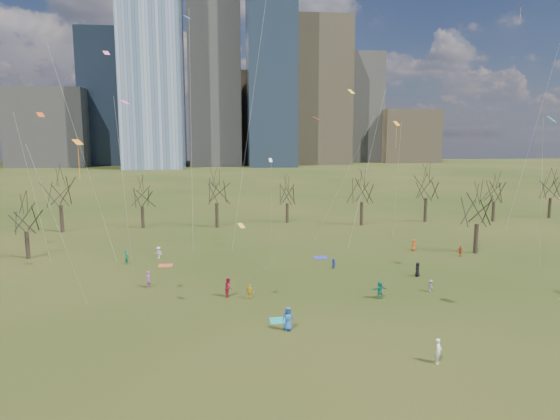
{
  "coord_description": "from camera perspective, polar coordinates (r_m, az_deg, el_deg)",
  "views": [
    {
      "loc": [
        -6.41,
        -41.01,
        15.15
      ],
      "look_at": [
        0.0,
        12.0,
        7.0
      ],
      "focal_mm": 32.0,
      "sensor_mm": 36.0,
      "label": 1
    }
  ],
  "objects": [
    {
      "name": "person_3",
      "position": [
        51.02,
        16.83,
        -8.29
      ],
      "size": [
        0.56,
        0.82,
        1.17
      ],
      "primitive_type": "imported",
      "rotation": [
        0.0,
        0.0,
        1.75
      ],
      "color": "slate",
      "rests_on": "ground"
    },
    {
      "name": "blanket_crimson",
      "position": [
        59.86,
        -12.95,
        -6.19
      ],
      "size": [
        1.6,
        1.5,
        0.03
      ],
      "primitive_type": "cube",
      "color": "#CE4529",
      "rests_on": "ground"
    },
    {
      "name": "ground",
      "position": [
        44.18,
        1.91,
        -11.38
      ],
      "size": [
        500.0,
        500.0,
        0.0
      ],
      "primitive_type": "plane",
      "color": "black",
      "rests_on": "ground"
    },
    {
      "name": "person_6",
      "position": [
        55.82,
        15.44,
        -6.56
      ],
      "size": [
        0.77,
        0.9,
        1.55
      ],
      "primitive_type": "imported",
      "rotation": [
        0.0,
        0.0,
        4.28
      ],
      "color": "black",
      "rests_on": "ground"
    },
    {
      "name": "kites_airborne",
      "position": [
        54.01,
        4.64,
        6.42
      ],
      "size": [
        64.78,
        40.11,
        31.45
      ],
      "color": "orange",
      "rests_on": "ground"
    },
    {
      "name": "person_13",
      "position": [
        61.47,
        -17.12,
        -5.14
      ],
      "size": [
        0.74,
        0.76,
        1.76
      ],
      "primitive_type": "imported",
      "rotation": [
        0.0,
        0.0,
        2.29
      ],
      "color": "#176742",
      "rests_on": "ground"
    },
    {
      "name": "bare_tree_row",
      "position": [
        79.0,
        -2.26,
        2.11
      ],
      "size": [
        113.04,
        29.8,
        9.5
      ],
      "color": "black",
      "rests_on": "ground"
    },
    {
      "name": "person_2",
      "position": [
        47.56,
        -5.88,
        -8.78
      ],
      "size": [
        0.92,
        1.06,
        1.84
      ],
      "primitive_type": "imported",
      "rotation": [
        0.0,
        0.0,
        1.28
      ],
      "color": "maroon",
      "rests_on": "ground"
    },
    {
      "name": "person_1",
      "position": [
        36.05,
        17.64,
        -15.1
      ],
      "size": [
        0.68,
        0.75,
        1.72
      ],
      "primitive_type": "imported",
      "rotation": [
        0.0,
        0.0,
        1.0
      ],
      "color": "white",
      "rests_on": "ground"
    },
    {
      "name": "person_7",
      "position": [
        51.73,
        -14.82,
        -7.67
      ],
      "size": [
        0.6,
        0.72,
        1.69
      ],
      "primitive_type": "imported",
      "rotation": [
        0.0,
        0.0,
        4.34
      ],
      "color": "#964B91",
      "rests_on": "ground"
    },
    {
      "name": "person_4",
      "position": [
        46.83,
        -3.49,
        -9.3
      ],
      "size": [
        0.89,
        0.66,
        1.41
      ],
      "primitive_type": "imported",
      "rotation": [
        0.0,
        0.0,
        2.71
      ],
      "color": "gold",
      "rests_on": "ground"
    },
    {
      "name": "person_12",
      "position": [
        67.68,
        15.04,
        -3.9
      ],
      "size": [
        0.68,
        0.86,
        1.52
      ],
      "primitive_type": "imported",
      "rotation": [
        0.0,
        0.0,
        1.27
      ],
      "color": "#D34A17",
      "rests_on": "ground"
    },
    {
      "name": "person_10",
      "position": [
        66.32,
        19.9,
        -4.44
      ],
      "size": [
        0.87,
        0.49,
        1.39
      ],
      "primitive_type": "imported",
      "rotation": [
        0.0,
        0.0,
        0.19
      ],
      "color": "#B22B19",
      "rests_on": "ground"
    },
    {
      "name": "person_5",
      "position": [
        47.74,
        11.34,
        -8.94
      ],
      "size": [
        1.62,
        0.73,
        1.69
      ],
      "primitive_type": "imported",
      "rotation": [
        0.0,
        0.0,
        3.3
      ],
      "color": "#1B7961",
      "rests_on": "ground"
    },
    {
      "name": "downtown_skyline",
      "position": [
        252.81,
        -6.15,
        14.04
      ],
      "size": [
        212.5,
        78.0,
        118.0
      ],
      "color": "slate",
      "rests_on": "ground"
    },
    {
      "name": "blanket_navy",
      "position": [
        62.23,
        4.66,
        -5.43
      ],
      "size": [
        1.6,
        1.5,
        0.03
      ],
      "primitive_type": "cube",
      "color": "#2530B0",
      "rests_on": "ground"
    },
    {
      "name": "person_8",
      "position": [
        57.05,
        6.11,
        -6.14
      ],
      "size": [
        0.72,
        0.75,
        1.22
      ],
      "primitive_type": "imported",
      "rotation": [
        0.0,
        0.0,
        5.33
      ],
      "color": "#253EA3",
      "rests_on": "ground"
    },
    {
      "name": "person_0",
      "position": [
        39.64,
        0.9,
        -12.32
      ],
      "size": [
        0.98,
        0.69,
        1.9
      ],
      "primitive_type": "imported",
      "rotation": [
        0.0,
        0.0,
        0.09
      ],
      "color": "#235297",
      "rests_on": "ground"
    },
    {
      "name": "person_9",
      "position": [
        63.22,
        -13.73,
        -4.75
      ],
      "size": [
        1.1,
        1.01,
        1.48
      ],
      "primitive_type": "imported",
      "rotation": [
        0.0,
        0.0,
        5.65
      ],
      "color": "silver",
      "rests_on": "ground"
    },
    {
      "name": "blanket_teal",
      "position": [
        41.87,
        -0.05,
        -12.51
      ],
      "size": [
        1.6,
        1.5,
        0.03
      ],
      "primitive_type": "cube",
      "color": "teal",
      "rests_on": "ground"
    }
  ]
}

